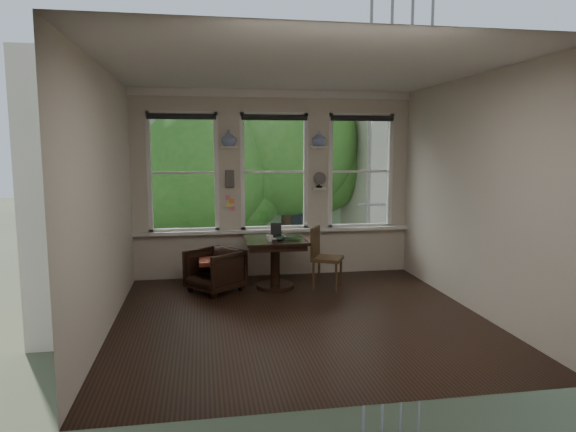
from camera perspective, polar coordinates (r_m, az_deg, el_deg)
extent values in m
plane|color=black|center=(6.49, 1.33, -11.19)|extent=(4.50, 4.50, 0.00)
plane|color=silver|center=(6.21, 1.41, 16.03)|extent=(4.50, 4.50, 0.00)
plane|color=beige|center=(8.38, -1.56, 3.55)|extent=(4.50, 0.00, 4.50)
plane|color=beige|center=(4.00, 7.49, -0.88)|extent=(4.50, 0.00, 4.50)
plane|color=beige|center=(6.16, -19.67, 1.67)|extent=(0.00, 4.50, 4.50)
plane|color=beige|center=(6.96, 19.90, 2.29)|extent=(0.00, 4.50, 4.50)
cube|color=white|center=(8.19, -6.54, 7.61)|extent=(0.26, 0.16, 0.03)
cube|color=white|center=(8.40, 3.47, 7.64)|extent=(0.26, 0.16, 0.03)
cube|color=#59544F|center=(8.24, -6.50, 4.13)|extent=(0.14, 0.06, 0.28)
imported|color=white|center=(8.20, -6.56, 8.58)|extent=(0.24, 0.24, 0.25)
imported|color=white|center=(8.40, 3.48, 8.59)|extent=(0.24, 0.24, 0.25)
imported|color=black|center=(7.59, -8.13, -6.01)|extent=(0.96, 0.96, 0.63)
cube|color=maroon|center=(7.56, -8.15, -5.01)|extent=(0.45, 0.45, 0.06)
imported|color=black|center=(7.50, -0.18, -2.58)|extent=(0.44, 0.39, 0.03)
imported|color=white|center=(7.38, -2.03, -2.50)|extent=(0.13, 0.13, 0.09)
imported|color=white|center=(7.43, -0.84, -2.44)|extent=(0.14, 0.14, 0.09)
cube|color=black|center=(7.70, -1.35, -1.60)|extent=(0.17, 0.10, 0.22)
cube|color=silver|center=(7.69, -1.02, -2.43)|extent=(0.24, 0.32, 0.00)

